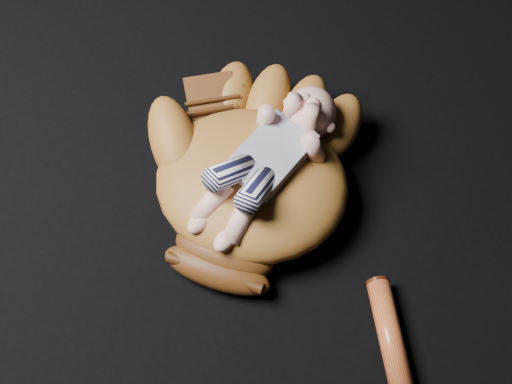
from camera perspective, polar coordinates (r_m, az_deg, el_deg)
baseball_glove at (r=1.43m, az=-0.31°, el=1.06°), size 0.52×0.57×0.16m
newborn_baby at (r=1.39m, az=0.39°, el=2.04°), size 0.21×0.38×0.15m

